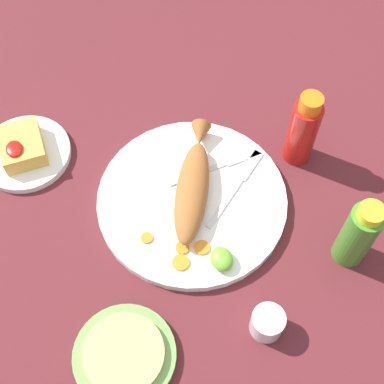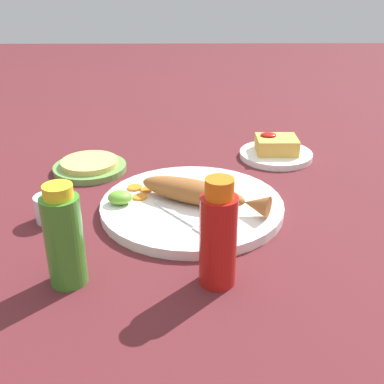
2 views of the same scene
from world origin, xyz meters
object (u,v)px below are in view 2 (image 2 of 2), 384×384
Objects in this scene: hot_sauce_bottle_red at (218,236)px; fork_far at (193,225)px; main_plate at (192,206)px; hot_sauce_bottle_green at (64,238)px; salt_cup at (50,210)px; fried_fish at (199,193)px; side_plate_fries at (276,155)px; tortilla_plate at (90,168)px; fork_near at (220,220)px.

fork_far is at bearing -75.73° from hot_sauce_bottle_red.
hot_sauce_bottle_green is (0.18, 0.22, 0.06)m from main_plate.
main_plate is 2.07× the size of hot_sauce_bottle_red.
salt_cup is at bearing 7.93° from main_plate.
fork_far is at bearing 107.14° from fried_fish.
hot_sauce_bottle_green is (0.19, 0.21, 0.03)m from fried_fish.
hot_sauce_bottle_red is 0.22m from hot_sauce_bottle_green.
side_plate_fries is 1.07× the size of tortilla_plate.
hot_sauce_bottle_red is 0.96× the size of side_plate_fries.
side_plate_fries is (-0.46, -0.30, -0.01)m from salt_cup.
fork_far is 0.36m from tortilla_plate.
side_plate_fries is at bearing -128.43° from hot_sauce_bottle_green.
hot_sauce_bottle_green is (0.23, 0.14, 0.05)m from fork_near.
side_plate_fries and tortilla_plate have the same top height.
side_plate_fries is at bearing -146.65° from salt_cup.
fork_far is 0.15m from hot_sauce_bottle_red.
hot_sauce_bottle_red is 0.52m from side_plate_fries.
fried_fish is at bearing -173.83° from salt_cup.
fork_near is 1.16× the size of tortilla_plate.
salt_cup is at bearing -32.95° from hot_sauce_bottle_red.
main_plate is at bearing -81.33° from hot_sauce_bottle_red.
salt_cup is 0.31× the size of side_plate_fries.
hot_sauce_bottle_red reaches higher than fork_far.
tortilla_plate is (-0.03, -0.22, -0.01)m from salt_cup.
fried_fish is 4.63× the size of salt_cup.
salt_cup reaches higher than main_plate.
tortilla_plate is (0.22, -0.28, -0.01)m from fork_far.
fork_near and fork_far have the same top height.
side_plate_fries is at bearing 111.41° from fork_far.
side_plate_fries is (-0.38, -0.48, -0.07)m from hot_sauce_bottle_green.
hot_sauce_bottle_green is (0.22, -0.00, -0.00)m from hot_sauce_bottle_red.
tortilla_plate is at bearing -83.98° from hot_sauce_bottle_green.
side_plate_fries is (-0.20, -0.26, -0.00)m from main_plate.
salt_cup is at bearing 82.43° from tortilla_plate.
main_plate is 0.23m from hot_sauce_bottle_red.
main_plate is 0.33m from side_plate_fries.
salt_cup is at bearing -140.73° from fork_far.
side_plate_fries is (-0.20, -0.35, -0.01)m from fork_far.
tortilla_plate is (0.24, -0.20, -0.03)m from fried_fish.
side_plate_fries is (-0.17, -0.49, -0.07)m from hot_sauce_bottle_red.
salt_cup reaches higher than side_plate_fries.
hot_sauce_bottle_red is (0.01, 0.15, 0.06)m from fork_near.
salt_cup is (0.07, -0.18, -0.05)m from hot_sauce_bottle_green.
fried_fish is 0.33m from side_plate_fries.
hot_sauce_bottle_red is 1.06× the size of hot_sauce_bottle_green.
hot_sauce_bottle_red reaches higher than salt_cup.
fried_fish is at bearing -157.85° from fork_near.
main_plate is at bearing 52.67° from side_plate_fries.
fork_far reaches higher than side_plate_fries.
hot_sauce_bottle_red is 0.49m from tortilla_plate.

